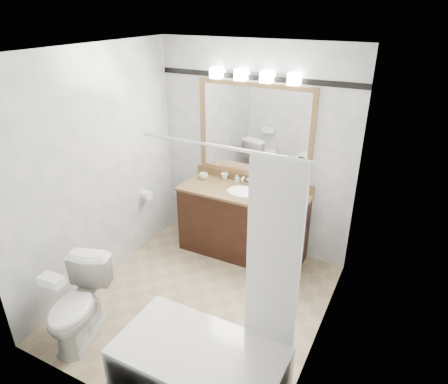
{
  "coord_description": "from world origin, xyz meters",
  "views": [
    {
      "loc": [
        1.72,
        -2.81,
        2.83
      ],
      "look_at": [
        0.09,
        0.35,
        1.14
      ],
      "focal_mm": 32.0,
      "sensor_mm": 36.0,
      "label": 1
    }
  ],
  "objects": [
    {
      "name": "room",
      "position": [
        0.0,
        0.0,
        1.25
      ],
      "size": [
        2.42,
        2.62,
        2.52
      ],
      "color": "tan",
      "rests_on": "ground"
    },
    {
      "name": "vanity",
      "position": [
        0.0,
        1.02,
        0.44
      ],
      "size": [
        1.53,
        0.58,
        0.97
      ],
      "color": "black",
      "rests_on": "ground"
    },
    {
      "name": "mirror",
      "position": [
        0.0,
        1.28,
        1.5
      ],
      "size": [
        1.4,
        0.04,
        1.1
      ],
      "color": "olive",
      "rests_on": "room"
    },
    {
      "name": "vanity_light_bar",
      "position": [
        0.0,
        1.23,
        2.13
      ],
      "size": [
        1.02,
        0.14,
        0.12
      ],
      "color": "silver",
      "rests_on": "room"
    },
    {
      "name": "accent_stripe",
      "position": [
        0.0,
        1.29,
        2.1
      ],
      "size": [
        2.4,
        0.01,
        0.06
      ],
      "primitive_type": "cube",
      "color": "black",
      "rests_on": "room"
    },
    {
      "name": "bathtub",
      "position": [
        0.55,
        -0.9,
        0.28
      ],
      "size": [
        1.3,
        0.75,
        1.96
      ],
      "color": "white",
      "rests_on": "ground"
    },
    {
      "name": "tp_roll",
      "position": [
        -1.14,
        0.66,
        0.7
      ],
      "size": [
        0.11,
        0.12,
        0.12
      ],
      "primitive_type": "cylinder",
      "rotation": [
        0.0,
        1.57,
        0.0
      ],
      "color": "white",
      "rests_on": "room"
    },
    {
      "name": "toilet",
      "position": [
        -0.74,
        -0.92,
        0.37
      ],
      "size": [
        0.61,
        0.81,
        0.74
      ],
      "primitive_type": "imported",
      "rotation": [
        0.0,
        0.0,
        0.3
      ],
      "color": "white",
      "rests_on": "ground"
    },
    {
      "name": "tissue_box",
      "position": [
        -0.74,
        -1.12,
        0.78
      ],
      "size": [
        0.21,
        0.12,
        0.08
      ],
      "primitive_type": "cube",
      "rotation": [
        0.0,
        0.0,
        0.06
      ],
      "color": "white",
      "rests_on": "toilet"
    },
    {
      "name": "coffee_maker",
      "position": [
        0.49,
        0.97,
        1.02
      ],
      "size": [
        0.17,
        0.21,
        0.32
      ],
      "rotation": [
        0.0,
        0.0,
        -0.1
      ],
      "color": "black",
      "rests_on": "vanity"
    },
    {
      "name": "cup_left",
      "position": [
        -0.59,
        1.12,
        0.89
      ],
      "size": [
        0.1,
        0.1,
        0.08
      ],
      "primitive_type": "imported",
      "rotation": [
        0.0,
        0.0,
        0.01
      ],
      "color": "white",
      "rests_on": "vanity"
    },
    {
      "name": "cup_right",
      "position": [
        -0.35,
        1.23,
        0.89
      ],
      "size": [
        0.1,
        0.1,
        0.08
      ],
      "primitive_type": "imported",
      "rotation": [
        0.0,
        0.0,
        -0.11
      ],
      "color": "white",
      "rests_on": "vanity"
    },
    {
      "name": "soap_bottle_a",
      "position": [
        -0.17,
        1.22,
        0.9
      ],
      "size": [
        0.05,
        0.05,
        0.1
      ],
      "primitive_type": "imported",
      "rotation": [
        0.0,
        0.0,
        -0.1
      ],
      "color": "white",
      "rests_on": "vanity"
    },
    {
      "name": "soap_bottle_b",
      "position": [
        0.21,
        1.17,
        0.89
      ],
      "size": [
        0.06,
        0.06,
        0.07
      ],
      "primitive_type": "imported",
      "rotation": [
        0.0,
        0.0,
        0.05
      ],
      "color": "white",
      "rests_on": "vanity"
    },
    {
      "name": "soap_bar",
      "position": [
        0.11,
        1.13,
        0.86
      ],
      "size": [
        0.08,
        0.06,
        0.02
      ],
      "primitive_type": "cube",
      "rotation": [
        0.0,
        0.0,
        0.15
      ],
      "color": "beige",
      "rests_on": "vanity"
    }
  ]
}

